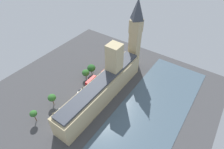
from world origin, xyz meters
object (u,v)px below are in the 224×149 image
Objects in this scene: pedestrian_kerbside at (71,114)px; street_lamp_slot_12 at (85,75)px; street_lamp_slot_11 at (93,68)px; pedestrian_leading at (94,91)px; plane_tree_near_tower at (91,68)px; double_decker_bus_corner at (91,81)px; plane_tree_by_river_gate at (86,73)px; double_decker_bus_trailing at (106,71)px; car_white_far_end at (80,91)px; car_yellow_cab_midblock at (71,100)px; plane_tree_opposite_hall at (33,114)px; plane_tree_slot_10 at (52,98)px; car_silver_under_trees at (58,111)px; parliament_building at (104,86)px; clock_tower at (135,34)px.

pedestrian_kerbside is 35.22m from street_lamp_slot_12.
pedestrian_leading is at bearing 131.74° from street_lamp_slot_11.
plane_tree_near_tower is at bearing 107.75° from street_lamp_slot_11.
plane_tree_by_river_gate is (7.09, -2.46, 3.19)m from double_decker_bus_corner.
double_decker_bus_trailing reaches higher than car_white_far_end.
double_decker_bus_trailing is 38.14m from car_yellow_cab_midblock.
plane_tree_by_river_gate is (0.41, -48.63, -1.26)m from plane_tree_opposite_hall.
plane_tree_slot_10 is at bearing 90.15° from street_lamp_slot_11.
street_lamp_slot_11 reaches higher than car_yellow_cab_midblock.
car_silver_under_trees is at bearing -115.85° from plane_tree_opposite_hall.
pedestrian_kerbside is at bearing 132.10° from pedestrian_leading.
street_lamp_slot_11 is (15.21, -17.05, 3.34)m from pedestrian_leading.
car_yellow_cab_midblock is (2.53, 38.02, -1.75)m from double_decker_bus_trailing.
parliament_building is 11.33× the size of street_lamp_slot_12.
pedestrian_leading is 0.20× the size of plane_tree_by_river_gate.
street_lamp_slot_12 is (15.33, -31.44, 4.13)m from pedestrian_kerbside.
plane_tree_by_river_gate is at bearing -76.70° from car_yellow_cab_midblock.
clock_tower is 43.86m from street_lamp_slot_11.
clock_tower reaches higher than plane_tree_by_river_gate.
car_white_far_end is 22.00m from car_silver_under_trees.
car_silver_under_trees is 0.53× the size of plane_tree_near_tower.
double_decker_bus_trailing is at bearing 79.26° from double_decker_bus_corner.
car_yellow_cab_midblock is at bearing 90.70° from car_white_far_end.
plane_tree_slot_10 reaches higher than plane_tree_near_tower.
street_lamp_slot_11 is at bearing 122.51° from double_decker_bus_corner.
pedestrian_leading is at bearing 119.82° from pedestrian_kerbside.
double_decker_bus_trailing and double_decker_bus_corner have the same top height.
clock_tower is 8.23× the size of street_lamp_slot_12.
double_decker_bus_corner is 7.49m from street_lamp_slot_12.
clock_tower is at bearing -112.74° from car_white_far_end.
plane_tree_slot_10 is (7.63, 30.81, 4.28)m from double_decker_bus_corner.
clock_tower is at bearing -120.60° from plane_tree_by_river_gate.
plane_tree_by_river_gate reaches higher than car_white_far_end.
plane_tree_by_river_gate is (14.56, -8.02, 5.07)m from pedestrian_leading.
plane_tree_slot_10 is at bearing 156.60° from car_silver_under_trees.
double_decker_bus_trailing is 11.43m from street_lamp_slot_11.
double_decker_bus_corner is at bearing -100.84° from car_white_far_end.
clock_tower is 43.79m from plane_tree_near_tower.
plane_tree_near_tower is (14.52, -14.89, 5.32)m from pedestrian_leading.
pedestrian_leading is 21.46m from plane_tree_near_tower.
car_yellow_cab_midblock is at bearing 76.69° from clock_tower.
parliament_building reaches higher than car_silver_under_trees.
pedestrian_leading reaches higher than pedestrian_kerbside.
plane_tree_by_river_gate is 1.18× the size of street_lamp_slot_12.
plane_tree_opposite_hall is at bearing -105.37° from pedestrian_kerbside.
street_lamp_slot_11 is at bearing -7.96° from pedestrian_leading.
double_decker_bus_corner reaches higher than car_white_far_end.
street_lamp_slot_12 is (-0.66, 10.42, 0.76)m from street_lamp_slot_11.
double_decker_bus_corner is at bearing 3.63° from pedestrian_leading.
car_white_far_end is 22.39m from plane_tree_near_tower.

